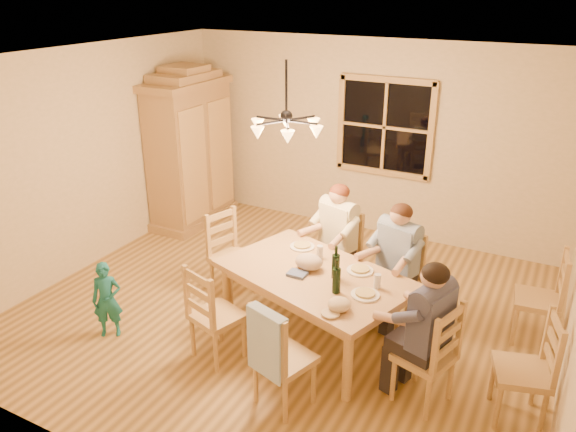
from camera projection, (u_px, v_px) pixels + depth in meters
The scene contains 31 objects.
floor at pixel (287, 310), 6.22m from camera, with size 5.50×5.50×0.00m, color olive.
ceiling at pixel (286, 59), 5.18m from camera, with size 5.50×5.00×0.02m, color white.
wall_back at pixel (371, 139), 7.74m from camera, with size 5.50×0.02×2.70m, color #CABB8F.
wall_left at pixel (88, 159), 6.88m from camera, with size 0.02×5.00×2.70m, color #CABB8F.
window at pixel (385, 127), 7.55m from camera, with size 1.30×0.06×1.30m.
chandelier at pixel (286, 126), 5.42m from camera, with size 0.77×0.68×0.71m.
armoire at pixel (191, 153), 8.16m from camera, with size 0.66×1.40×2.30m.
dining_table at pixel (315, 282), 5.47m from camera, with size 2.07×1.61×0.76m.
chair_far_left at pixel (336, 269), 6.46m from camera, with size 0.55×0.53×0.99m.
chair_far_right at pixel (394, 295), 5.93m from camera, with size 0.55×0.53×0.99m.
chair_near_left at pixel (218, 329), 5.35m from camera, with size 0.55×0.53×0.99m.
chair_near_right at pixel (285, 373), 4.75m from camera, with size 0.55×0.53×0.99m.
chair_end_left at pixel (233, 270), 6.43m from camera, with size 0.53×0.55×0.99m.
chair_end_right at pixel (423, 371), 4.78m from camera, with size 0.53×0.55×0.99m.
adult_woman at pixel (337, 226), 6.25m from camera, with size 0.49×0.52×0.87m.
adult_plaid_man at pixel (398, 249), 5.73m from camera, with size 0.49×0.52×0.87m.
adult_slate_man at pixel (429, 317), 4.57m from camera, with size 0.52×0.49×0.87m.
towel at pixel (268, 343), 4.47m from camera, with size 0.38×0.10×0.58m, color #99B3D0.
wine_bottle_a at pixel (336, 262), 5.28m from camera, with size 0.08×0.08×0.33m, color black.
wine_bottle_b at pixel (337, 276), 5.03m from camera, with size 0.08×0.08×0.33m, color black.
plate_woman at pixel (302, 247), 5.94m from camera, with size 0.26×0.26×0.02m, color white.
plate_plaid at pixel (360, 271), 5.45m from camera, with size 0.26×0.26×0.02m, color white.
plate_slate at pixel (365, 295), 5.03m from camera, with size 0.26×0.26×0.02m, color white.
wine_glass_a at pixel (320, 252), 5.69m from camera, with size 0.06×0.06×0.14m, color silver.
wine_glass_b at pixel (377, 281), 5.14m from camera, with size 0.06×0.06×0.14m, color silver.
cap at pixel (339, 304), 4.80m from camera, with size 0.20×0.20×0.11m, color #C9AF86.
napkin at pixel (297, 274), 5.38m from camera, with size 0.18×0.14×0.03m, color #4C5B8B.
cloth_bundle at pixel (309, 262), 5.47m from camera, with size 0.28×0.22×0.15m, color tan.
child at pixel (107, 300), 5.64m from camera, with size 0.30×0.19×0.81m, color #1B717C.
chair_spare_front at pixel (518, 387), 4.59m from camera, with size 0.52×0.54×0.99m.
chair_spare_back at pixel (534, 313), 5.61m from camera, with size 0.47×0.48×0.99m.
Camera 1 is at (2.49, -4.72, 3.37)m, focal length 35.00 mm.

